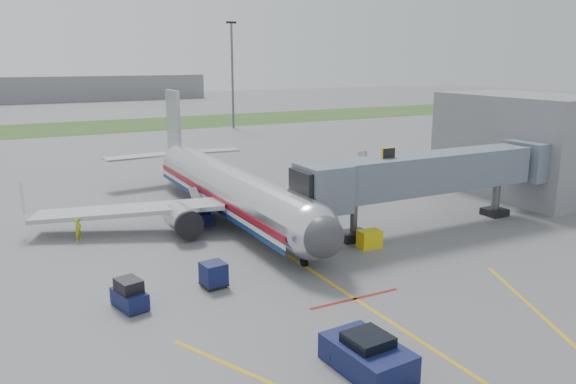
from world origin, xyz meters
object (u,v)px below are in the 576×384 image
airliner (229,188)px  baggage_tug (129,295)px  ramp_worker (78,230)px  pushback_tug (367,355)px  belt_loader (200,214)px

airliner → baggage_tug: size_ratio=13.64×
airliner → ramp_worker: bearing=-177.1°
airliner → baggage_tug: (-11.74, -14.37, -1.91)m
pushback_tug → ramp_worker: size_ratio=2.44×
baggage_tug → ramp_worker: 13.77m
baggage_tug → belt_loader: bearing=58.0°
belt_loader → ramp_worker: size_ratio=2.80×
ramp_worker → belt_loader: bearing=-38.8°
baggage_tug → belt_loader: size_ratio=0.54×
ramp_worker → pushback_tug: bearing=-115.5°
ramp_worker → airliner: bearing=-41.7°
airliner → ramp_worker: (-12.54, -0.63, -1.78)m
airliner → ramp_worker: 12.68m
airliner → pushback_tug: bearing=-98.5°
belt_loader → airliner: bearing=-8.9°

